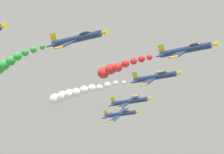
{
  "coord_description": "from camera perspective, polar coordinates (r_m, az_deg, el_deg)",
  "views": [
    {
      "loc": [
        77.54,
        45.95,
        76.51
      ],
      "look_at": [
        0.0,
        0.0,
        104.39
      ],
      "focal_mm": 77.82,
      "sensor_mm": 36.0,
      "label": 1
    }
  ],
  "objects": [
    {
      "name": "airplane_left_outer",
      "position": [
        112.12,
        2.12,
        -2.88
      ],
      "size": [
        8.39,
        10.35,
        5.21
      ],
      "rotation": [
        0.0,
        0.54,
        0.0
      ],
      "color": "navy"
    },
    {
      "name": "airplane_lead",
      "position": [
        82.14,
        8.7,
        3.2
      ],
      "size": [
        8.46,
        10.35,
        5.1
      ],
      "rotation": [
        0.0,
        0.52,
        0.0
      ],
      "color": "navy"
    },
    {
      "name": "airplane_left_inner",
      "position": [
        96.29,
        5.14,
        0.02
      ],
      "size": [
        8.38,
        10.35,
        5.23
      ],
      "rotation": [
        0.0,
        0.54,
        0.0
      ],
      "color": "navy"
    },
    {
      "name": "airplane_right_inner",
      "position": [
        77.0,
        -4.13,
        4.52
      ],
      "size": [
        8.19,
        10.35,
        5.54
      ],
      "rotation": [
        0.0,
        0.58,
        0.0
      ],
      "color": "navy"
    },
    {
      "name": "smoke_trail_lead",
      "position": [
        87.91,
        0.38,
        1.06
      ],
      "size": [
        2.28,
        11.4,
        2.81
      ],
      "color": "red"
    },
    {
      "name": "airplane_trailing",
      "position": [
        128.06,
        1.03,
        -4.36
      ],
      "size": [
        8.12,
        10.35,
        5.66
      ],
      "rotation": [
        0.0,
        0.59,
        0.0
      ],
      "color": "navy"
    },
    {
      "name": "smoke_trail_left_inner",
      "position": [
        106.19,
        -4.7,
        -2.03
      ],
      "size": [
        2.67,
        19.49,
        3.25
      ],
      "color": "white"
    }
  ]
}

